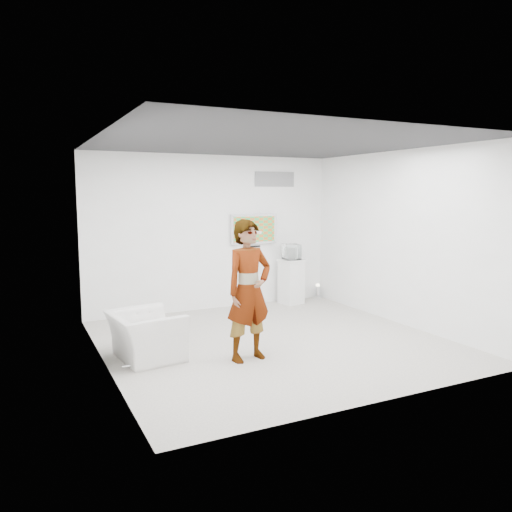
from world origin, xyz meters
The scene contains 10 objects.
room centered at (0.00, 0.00, 1.50)m, with size 5.01×5.01×3.00m.
tv centered at (0.85, 2.45, 1.55)m, with size 1.00×0.08×0.60m, color silver.
logo_decal centered at (1.35, 2.49, 2.55)m, with size 0.90×0.02×0.30m, color gray.
person centered at (-0.69, -0.59, 0.96)m, with size 0.70×0.46×1.92m, color silver.
armchair centered at (-1.95, 0.06, 0.33)m, with size 1.00×0.88×0.65m, color silver.
pedestal centered at (1.59, 2.19, 0.46)m, with size 0.45×0.45×0.92m, color white.
floor_uplight centered at (2.34, 2.34, 0.16)m, with size 0.20×0.20×0.31m, color white.
vitrine centered at (1.59, 2.19, 1.08)m, with size 0.31×0.31×0.31m, color white.
console centered at (1.59, 2.19, 1.04)m, with size 0.05×0.18×0.24m, color white.
wii_remote centered at (-0.47, -0.39, 1.73)m, with size 0.03×0.13×0.03m, color white.
Camera 1 is at (-3.52, -6.59, 2.27)m, focal length 35.00 mm.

